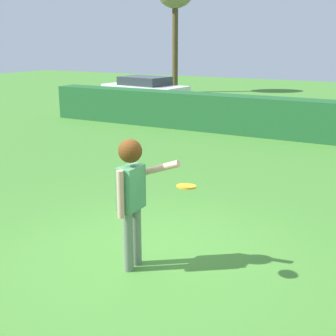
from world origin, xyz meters
TOP-DOWN VIEW (x-y plane):
  - ground_plane at (0.00, 0.00)m, footprint 60.00×60.00m
  - person at (-0.01, -0.34)m, footprint 0.74×0.56m
  - frisbee at (0.78, -0.33)m, footprint 0.24×0.24m
  - hedge_row at (0.00, 9.13)m, footprint 18.46×0.90m
  - parked_car_white at (-8.59, 14.02)m, footprint 4.41×2.31m

SIDE VIEW (x-z plane):
  - ground_plane at x=0.00m, z-range 0.00..0.00m
  - hedge_row at x=0.00m, z-range 0.00..1.22m
  - parked_car_white at x=-8.59m, z-range 0.06..1.31m
  - person at x=-0.01m, z-range 0.22..1.99m
  - frisbee at x=0.78m, z-range 1.25..1.29m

